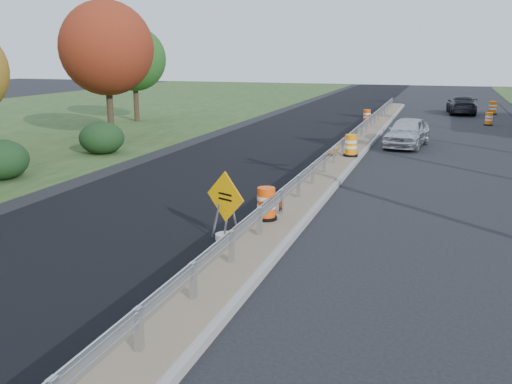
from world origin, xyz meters
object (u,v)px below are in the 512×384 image
(caution_sign, at_px, (226,223))
(barrel_shoulder_far, at_px, (493,108))
(barrel_median_mid, at_px, (351,146))
(barrel_median_far, at_px, (367,116))
(car_silver, at_px, (407,132))
(barrel_median_near, at_px, (266,204))
(barrel_shoulder_mid, at_px, (489,119))
(car_dark_far, at_px, (461,105))

(caution_sign, xyz_separation_m, barrel_shoulder_far, (8.60, 34.60, 0.03))
(caution_sign, distance_m, barrel_median_mid, 11.87)
(barrel_median_far, xyz_separation_m, barrel_shoulder_far, (8.25, 10.19, -0.15))
(barrel_median_far, distance_m, car_silver, 8.30)
(barrel_median_mid, bearing_deg, barrel_median_near, -93.51)
(barrel_median_far, height_order, car_silver, car_silver)
(barrel_median_mid, relative_size, barrel_shoulder_far, 0.94)
(barrel_shoulder_mid, xyz_separation_m, car_silver, (-4.52, -10.62, 0.34))
(barrel_shoulder_mid, bearing_deg, barrel_median_mid, -113.04)
(barrel_median_near, bearing_deg, barrel_median_mid, 86.49)
(barrel_shoulder_far, bearing_deg, barrel_shoulder_mid, -95.49)
(car_silver, bearing_deg, barrel_median_near, -92.13)
(barrel_median_mid, bearing_deg, car_silver, 67.02)
(barrel_median_mid, distance_m, barrel_shoulder_far, 23.95)
(barrel_median_mid, bearing_deg, barrel_shoulder_mid, 66.96)
(barrel_median_near, distance_m, barrel_shoulder_far, 34.20)
(barrel_shoulder_mid, relative_size, barrel_shoulder_far, 0.83)
(caution_sign, xyz_separation_m, car_silver, (3.38, 16.68, 0.28))
(barrel_median_near, xyz_separation_m, car_dark_far, (5.65, 32.87, 0.04))
(barrel_shoulder_far, xyz_separation_m, car_silver, (-5.23, -17.92, 0.26))
(barrel_median_far, distance_m, barrel_shoulder_far, 13.12)
(barrel_median_near, distance_m, barrel_median_mid, 10.48)
(barrel_shoulder_far, height_order, car_silver, car_silver)
(barrel_shoulder_mid, relative_size, car_silver, 0.19)
(car_dark_far, bearing_deg, barrel_shoulder_mid, 98.74)
(car_silver, bearing_deg, barrel_shoulder_far, 81.64)
(barrel_median_far, xyz_separation_m, car_silver, (3.03, -7.73, 0.11))
(barrel_shoulder_far, xyz_separation_m, car_dark_far, (-2.29, -0.39, 0.22))
(barrel_median_far, xyz_separation_m, barrel_shoulder_mid, (7.55, 2.89, -0.23))
(caution_sign, relative_size, barrel_shoulder_far, 1.78)
(barrel_median_mid, distance_m, barrel_shoulder_mid, 16.85)
(barrel_median_near, relative_size, barrel_shoulder_far, 0.88)
(barrel_median_near, bearing_deg, barrel_shoulder_mid, 74.43)
(barrel_shoulder_mid, height_order, barrel_shoulder_far, barrel_shoulder_far)
(barrel_median_mid, bearing_deg, caution_sign, -96.32)
(caution_sign, height_order, barrel_shoulder_mid, caution_sign)
(barrel_median_mid, height_order, car_silver, car_silver)
(barrel_median_near, relative_size, barrel_median_mid, 0.94)
(barrel_median_mid, xyz_separation_m, car_silver, (2.07, 4.88, 0.05))
(barrel_median_near, height_order, car_dark_far, car_dark_far)
(barrel_median_near, xyz_separation_m, barrel_shoulder_mid, (7.24, 25.96, -0.26))
(barrel_median_near, relative_size, car_silver, 0.20)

